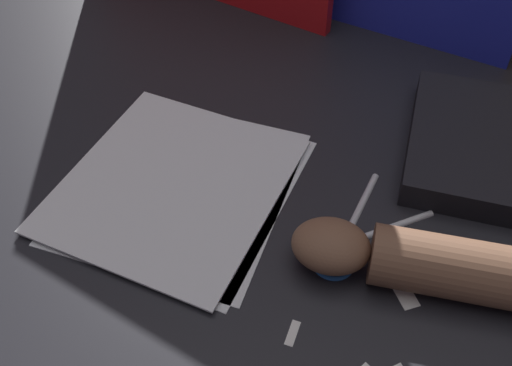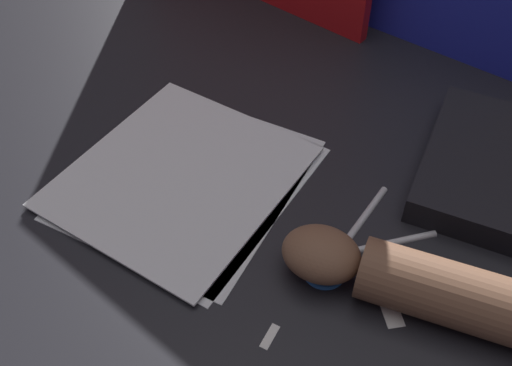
# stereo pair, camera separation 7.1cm
# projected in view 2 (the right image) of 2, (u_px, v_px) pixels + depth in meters

# --- Properties ---
(ground_plane) EXTENTS (6.00, 6.00, 0.00)m
(ground_plane) POSITION_uv_depth(u_px,v_px,m) (277.00, 208.00, 0.76)
(ground_plane) COLOR black
(paper_stack) EXTENTS (0.30, 0.32, 0.01)m
(paper_stack) POSITION_uv_depth(u_px,v_px,m) (186.00, 177.00, 0.79)
(paper_stack) COLOR white
(paper_stack) RESTS_ON ground_plane
(book_closed) EXTENTS (0.17, 0.26, 0.04)m
(book_closed) POSITION_uv_depth(u_px,v_px,m) (487.00, 166.00, 0.79)
(book_closed) COLOR black
(book_closed) RESTS_ON ground_plane
(scissors) EXTENTS (0.15, 0.19, 0.01)m
(scissors) POSITION_uv_depth(u_px,v_px,m) (340.00, 251.00, 0.71)
(scissors) COLOR silver
(scissors) RESTS_ON ground_plane
(hand_forearm) EXTENTS (0.30, 0.11, 0.07)m
(hand_forearm) POSITION_uv_depth(u_px,v_px,m) (417.00, 284.00, 0.64)
(hand_forearm) COLOR brown
(hand_forearm) RESTS_ON ground_plane
(paper_scrap_near) EXTENTS (0.01, 0.03, 0.00)m
(paper_scrap_near) POSITION_uv_depth(u_px,v_px,m) (270.00, 336.00, 0.64)
(paper_scrap_near) COLOR white
(paper_scrap_near) RESTS_ON ground_plane
(paper_scrap_side) EXTENTS (0.03, 0.04, 0.00)m
(paper_scrap_side) POSITION_uv_depth(u_px,v_px,m) (392.00, 315.00, 0.66)
(paper_scrap_side) COLOR white
(paper_scrap_side) RESTS_ON ground_plane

